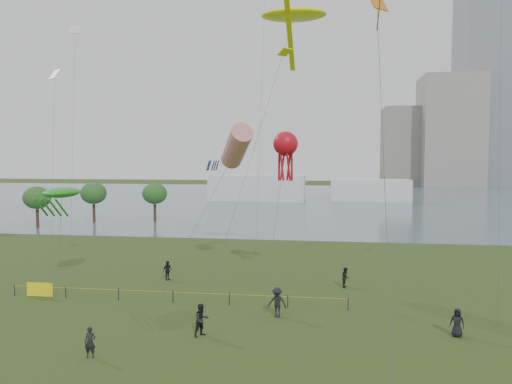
# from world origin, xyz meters

# --- Properties ---
(lake) EXTENTS (400.00, 120.00, 0.08)m
(lake) POSITION_xyz_m (0.00, 100.00, 0.02)
(lake) COLOR slate
(lake) RESTS_ON ground_plane
(tower) EXTENTS (24.00, 24.00, 120.00)m
(tower) POSITION_xyz_m (62.00, 168.00, 60.00)
(tower) COLOR slate
(tower) RESTS_ON ground_plane
(building_mid) EXTENTS (20.00, 20.00, 38.00)m
(building_mid) POSITION_xyz_m (46.00, 162.00, 19.00)
(building_mid) COLOR gray
(building_mid) RESTS_ON ground_plane
(building_low) EXTENTS (16.00, 18.00, 28.00)m
(building_low) POSITION_xyz_m (32.00, 168.00, 14.00)
(building_low) COLOR gray
(building_low) RESTS_ON ground_plane
(pavilion_left) EXTENTS (22.00, 8.00, 6.00)m
(pavilion_left) POSITION_xyz_m (-12.00, 95.00, 3.00)
(pavilion_left) COLOR silver
(pavilion_left) RESTS_ON ground_plane
(pavilion_right) EXTENTS (18.00, 7.00, 5.00)m
(pavilion_right) POSITION_xyz_m (14.00, 98.00, 2.50)
(pavilion_right) COLOR silver
(pavilion_right) RESTS_ON ground_plane
(trees) EXTENTS (29.18, 14.39, 7.30)m
(trees) POSITION_xyz_m (-36.55, 49.09, 4.74)
(trees) COLOR #352218
(trees) RESTS_ON ground_plane
(fence) EXTENTS (24.07, 0.07, 1.05)m
(fence) POSITION_xyz_m (-12.39, 13.01, 0.55)
(fence) COLOR black
(fence) RESTS_ON ground_plane
(spectator_a) EXTENTS (1.12, 1.13, 1.85)m
(spectator_a) POSITION_xyz_m (-2.67, 6.99, 0.92)
(spectator_a) COLOR black
(spectator_a) RESTS_ON ground_plane
(spectator_b) EXTENTS (1.35, 0.95, 1.91)m
(spectator_b) POSITION_xyz_m (1.22, 10.93, 0.95)
(spectator_b) COLOR black
(spectator_b) RESTS_ON ground_plane
(spectator_c) EXTENTS (0.79, 1.01, 1.60)m
(spectator_c) POSITION_xyz_m (-8.71, 19.16, 0.80)
(spectator_c) COLOR black
(spectator_c) RESTS_ON ground_plane
(spectator_d) EXTENTS (0.93, 0.78, 1.62)m
(spectator_d) POSITION_xyz_m (11.62, 8.96, 0.81)
(spectator_d) COLOR black
(spectator_d) RESTS_ON ground_plane
(spectator_f) EXTENTS (0.62, 0.46, 1.56)m
(spectator_f) POSITION_xyz_m (-7.50, 3.24, 0.78)
(spectator_f) COLOR black
(spectator_f) RESTS_ON ground_plane
(spectator_g) EXTENTS (0.68, 0.83, 1.56)m
(spectator_g) POSITION_xyz_m (5.77, 18.93, 0.78)
(spectator_g) COLOR black
(spectator_g) RESTS_ON ground_plane
(kite_stingray) EXTENTS (7.77, 10.46, 21.66)m
(kite_stingray) POSITION_xyz_m (1.54, 19.94, 21.18)
(kite_stingray) COLOR #3F3F42
(kite_windsock) EXTENTS (6.46, 9.06, 12.96)m
(kite_windsock) POSITION_xyz_m (-3.37, 21.68, 11.02)
(kite_windsock) COLOR #3F3F42
(kite_creature) EXTENTS (2.24, 4.51, 7.79)m
(kite_creature) POSITION_xyz_m (-16.01, 15.89, 7.36)
(kite_creature) COLOR #3F3F42
(kite_octopus) EXTENTS (1.94, 7.51, 12.15)m
(kite_octopus) POSITION_xyz_m (1.00, 19.24, 11.06)
(kite_octopus) COLOR #3F3F42
(kite_delta) EXTENTS (1.35, 13.64, 19.52)m
(kite_delta) POSITION_xyz_m (6.98, 8.90, 17.63)
(kite_delta) COLOR #3F3F42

